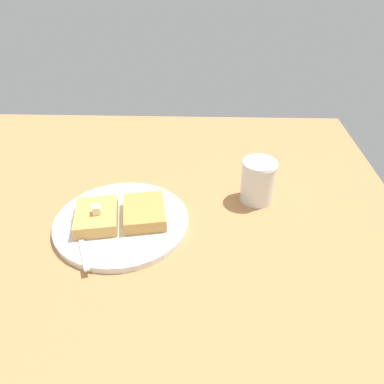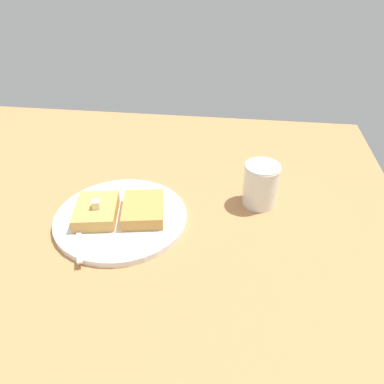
{
  "view_description": "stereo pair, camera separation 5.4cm",
  "coord_description": "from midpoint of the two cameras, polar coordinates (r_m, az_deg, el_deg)",
  "views": [
    {
      "loc": [
        16.27,
        -46.35,
        46.9
      ],
      "look_at": [
        14.48,
        10.44,
        7.23
      ],
      "focal_mm": 35.0,
      "sensor_mm": 36.0,
      "label": 1
    },
    {
      "loc": [
        21.69,
        -45.91,
        46.9
      ],
      "look_at": [
        14.48,
        10.44,
        7.23
      ],
      "focal_mm": 35.0,
      "sensor_mm": 36.0,
      "label": 2
    }
  ],
  "objects": [
    {
      "name": "table_surface",
      "position": [
        0.68,
        -11.19,
        -8.31
      ],
      "size": [
        110.13,
        110.13,
        2.73
      ],
      "primitive_type": "cube",
      "color": "#B87D4A",
      "rests_on": "ground"
    },
    {
      "name": "butter_pat_primary",
      "position": [
        0.68,
        -12.2,
        -1.89
      ],
      "size": [
        1.63,
        1.74,
        1.49
      ],
      "primitive_type": "cube",
      "rotation": [
        0.0,
        0.0,
        1.78
      ],
      "color": "beige",
      "rests_on": "toast_slice_left"
    },
    {
      "name": "toast_slice_middle",
      "position": [
        0.69,
        -5.19,
        -2.72
      ],
      "size": [
        8.89,
        10.57,
        2.42
      ],
      "primitive_type": "cube",
      "rotation": [
        0.0,
        0.0,
        0.18
      ],
      "color": "#CB8E43",
      "rests_on": "plate"
    },
    {
      "name": "plate",
      "position": [
        0.7,
        -8.59,
        -3.93
      ],
      "size": [
        24.35,
        24.35,
        1.17
      ],
      "color": "silver",
      "rests_on": "table_surface"
    },
    {
      "name": "fork",
      "position": [
        0.68,
        -14.7,
        -5.28
      ],
      "size": [
        7.41,
        15.34,
        0.36
      ],
      "color": "silver",
      "rests_on": "plate"
    },
    {
      "name": "toast_slice_left",
      "position": [
        0.7,
        -12.19,
        -2.9
      ],
      "size": [
        8.89,
        10.57,
        2.42
      ],
      "primitive_type": "cube",
      "rotation": [
        0.0,
        0.0,
        0.18
      ],
      "color": "#D69D4F",
      "rests_on": "plate"
    },
    {
      "name": "syrup_jar",
      "position": [
        0.73,
        12.48,
        0.87
      ],
      "size": [
        6.85,
        6.85,
        8.58
      ],
      "color": "#5C290F",
      "rests_on": "table_surface"
    }
  ]
}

